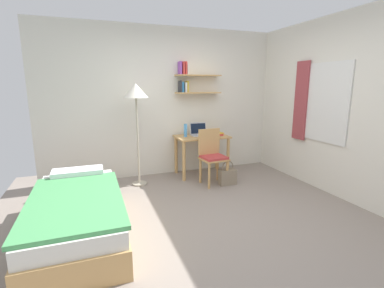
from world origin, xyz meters
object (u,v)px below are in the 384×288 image
Objects in this scene: desk at (202,144)px; book_stack at (217,134)px; bed at (78,215)px; desk_chair at (212,154)px; laptop at (199,132)px; standing_lamp at (136,97)px; handbag at (227,176)px; water_bottle at (186,130)px.

desk is 0.35m from book_stack.
bed is 2.09× the size of desk_chair.
standing_lamp is at bearing -168.47° from laptop.
bed is 1.16× the size of standing_lamp.
standing_lamp is 1.95m from handbag.
desk is 3.96× the size of book_stack.
bed is 2.84m from book_stack.
laptop is at bearing 14.72° from water_bottle.
desk is 0.22m from laptop.
laptop is 1.38× the size of book_stack.
desk is at bearing 176.91° from book_stack.
handbag is at bearing -99.49° from book_stack.
bed reaches higher than handbag.
bed is at bearing -138.90° from water_bottle.
desk_chair is at bearing 143.78° from handbag.
water_bottle reaches higher than handbag.
standing_lamp is 7.20× the size of water_bottle.
desk_chair reaches higher than bed.
desk is at bearing -79.83° from laptop.
desk is 1.03× the size of desk_chair.
handbag is (-0.11, -0.64, -0.60)m from book_stack.
standing_lamp is (-1.15, 0.35, 0.94)m from desk_chair.
desk reaches higher than handbag.
bed is at bearing -141.81° from laptop.
standing_lamp is at bearing 56.98° from bed.
book_stack is (0.60, -0.03, -0.09)m from water_bottle.
desk_chair is at bearing -123.41° from book_stack.
bed is at bearing -159.07° from handbag.
standing_lamp is 4.04× the size of handbag.
book_stack reaches higher than desk.
water_bottle reaches higher than laptop.
standing_lamp is at bearing 159.47° from handbag.
standing_lamp is 6.98× the size of book_stack.
water_bottle is 0.61m from book_stack.
handbag is (0.21, -0.74, -0.64)m from laptop.
laptop is (-0.02, 0.09, 0.20)m from desk.
bed is 2.41m from handbag.
bed is at bearing -147.54° from book_stack.
standing_lamp reaches higher than desk.
bed is at bearing -123.02° from standing_lamp.
handbag is (2.25, 0.86, -0.10)m from bed.
desk_chair is 1.53m from standing_lamp.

